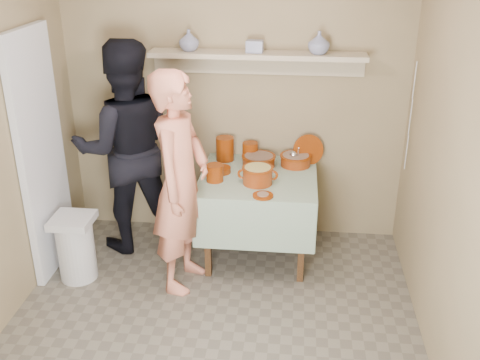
# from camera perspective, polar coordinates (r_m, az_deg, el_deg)

# --- Properties ---
(ground) EXTENTS (3.50, 3.50, 0.00)m
(ground) POSITION_cam_1_polar(r_m,az_deg,el_deg) (4.05, -3.37, -16.73)
(ground) COLOR #635B4D
(ground) RESTS_ON ground
(tile_panel) EXTENTS (0.06, 0.70, 2.00)m
(tile_panel) POSITION_cam_1_polar(r_m,az_deg,el_deg) (4.74, -19.49, 2.36)
(tile_panel) COLOR silver
(tile_panel) RESTS_ON ground
(plate_stack_a) EXTENTS (0.16, 0.16, 0.21)m
(plate_stack_a) POSITION_cam_1_polar(r_m,az_deg,el_deg) (4.98, -1.54, 3.19)
(plate_stack_a) COLOR #66260A
(plate_stack_a) RESTS_ON serving_table
(plate_stack_b) EXTENTS (0.14, 0.14, 0.17)m
(plate_stack_b) POSITION_cam_1_polar(r_m,az_deg,el_deg) (4.98, 1.04, 2.91)
(plate_stack_b) COLOR #66260A
(plate_stack_b) RESTS_ON serving_table
(bowl_stack) EXTENTS (0.14, 0.14, 0.14)m
(bowl_stack) POSITION_cam_1_polar(r_m,az_deg,el_deg) (4.58, -2.58, 0.73)
(bowl_stack) COLOR #66260A
(bowl_stack) RESTS_ON serving_table
(empty_bowl) EXTENTS (0.16, 0.16, 0.05)m
(empty_bowl) POSITION_cam_1_polar(r_m,az_deg,el_deg) (4.75, -1.93, 1.04)
(empty_bowl) COLOR #66260A
(empty_bowl) RESTS_ON serving_table
(propped_lid) EXTENTS (0.29, 0.18, 0.27)m
(propped_lid) POSITION_cam_1_polar(r_m,az_deg,el_deg) (4.95, 6.95, 3.04)
(propped_lid) COLOR #66260A
(propped_lid) RESTS_ON serving_table
(vase_right) EXTENTS (0.20, 0.20, 0.18)m
(vase_right) POSITION_cam_1_polar(r_m,az_deg,el_deg) (4.70, 8.02, 13.65)
(vase_right) COLOR navy
(vase_right) RESTS_ON wall_shelf
(vase_left) EXTENTS (0.21, 0.21, 0.17)m
(vase_left) POSITION_cam_1_polar(r_m,az_deg,el_deg) (4.80, -5.21, 13.95)
(vase_left) COLOR navy
(vase_left) RESTS_ON wall_shelf
(ceramic_box) EXTENTS (0.14, 0.11, 0.10)m
(ceramic_box) POSITION_cam_1_polar(r_m,az_deg,el_deg) (4.73, 1.51, 13.41)
(ceramic_box) COLOR navy
(ceramic_box) RESTS_ON wall_shelf
(person_cook) EXTENTS (0.53, 0.71, 1.76)m
(person_cook) POSITION_cam_1_polar(r_m,az_deg,el_deg) (4.30, -6.04, -0.32)
(person_cook) COLOR #DD7C5F
(person_cook) RESTS_ON ground
(person_helper) EXTENTS (1.09, 0.98, 1.86)m
(person_helper) POSITION_cam_1_polar(r_m,az_deg,el_deg) (4.92, -11.48, 3.20)
(person_helper) COLOR black
(person_helper) RESTS_ON ground
(room_shell) EXTENTS (3.04, 3.54, 2.62)m
(room_shell) POSITION_cam_1_polar(r_m,az_deg,el_deg) (3.24, -4.05, 5.43)
(room_shell) COLOR #907D58
(room_shell) RESTS_ON ground
(serving_table) EXTENTS (0.97, 0.97, 0.76)m
(serving_table) POSITION_cam_1_polar(r_m,az_deg,el_deg) (4.75, 1.87, -0.86)
(serving_table) COLOR #4C2D16
(serving_table) RESTS_ON ground
(cazuela_meat_a) EXTENTS (0.30, 0.30, 0.10)m
(cazuela_meat_a) POSITION_cam_1_polar(r_m,az_deg,el_deg) (4.87, 1.91, 2.07)
(cazuela_meat_a) COLOR #671F06
(cazuela_meat_a) RESTS_ON serving_table
(cazuela_meat_b) EXTENTS (0.28, 0.28, 0.10)m
(cazuela_meat_b) POSITION_cam_1_polar(r_m,az_deg,el_deg) (4.91, 5.67, 2.13)
(cazuela_meat_b) COLOR #671F06
(cazuela_meat_b) RESTS_ON serving_table
(ladle) EXTENTS (0.08, 0.26, 0.19)m
(ladle) POSITION_cam_1_polar(r_m,az_deg,el_deg) (4.86, 5.49, 2.59)
(ladle) COLOR silver
(ladle) RESTS_ON cazuela_meat_b
(cazuela_rice) EXTENTS (0.33, 0.25, 0.14)m
(cazuela_rice) POSITION_cam_1_polar(r_m,az_deg,el_deg) (4.52, 1.81, 0.64)
(cazuela_rice) COLOR #671F06
(cazuela_rice) RESTS_ON serving_table
(front_plate) EXTENTS (0.16, 0.16, 0.03)m
(front_plate) POSITION_cam_1_polar(r_m,az_deg,el_deg) (4.33, 2.35, -1.57)
(front_plate) COLOR #66260A
(front_plate) RESTS_ON serving_table
(wall_shelf) EXTENTS (1.80, 0.25, 0.21)m
(wall_shelf) POSITION_cam_1_polar(r_m,az_deg,el_deg) (4.78, 1.77, 12.36)
(wall_shelf) COLOR tan
(wall_shelf) RESTS_ON room_shell
(trash_bin) EXTENTS (0.32, 0.32, 0.56)m
(trash_bin) POSITION_cam_1_polar(r_m,az_deg,el_deg) (4.78, -16.32, -6.56)
(trash_bin) COLOR silver
(trash_bin) RESTS_ON ground
(electrical_cord) EXTENTS (0.01, 0.05, 0.90)m
(electrical_cord) POSITION_cam_1_polar(r_m,az_deg,el_deg) (4.80, 16.93, 6.14)
(electrical_cord) COLOR silver
(electrical_cord) RESTS_ON wall_shelf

